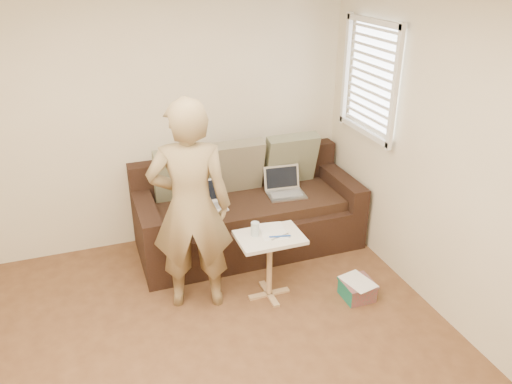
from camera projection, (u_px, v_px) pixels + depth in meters
The scene contains 15 objects.
wall_back at pixel (147, 119), 4.81m from camera, with size 4.00×4.00×0.00m, color beige.
wall_right at pixel (486, 181), 3.51m from camera, with size 4.50×4.50×0.00m, color beige.
window_blinds at pixel (371, 78), 4.60m from camera, with size 0.12×0.88×1.08m, color white, non-canonical shape.
sofa at pixel (248, 208), 5.04m from camera, with size 2.20×0.95×0.85m, color black, non-canonical shape.
pillow_left at pixel (182, 174), 4.89m from camera, with size 0.55×0.14×0.55m, color #63684D, non-canonical shape.
pillow_mid at pixel (236, 167), 5.07m from camera, with size 0.55×0.14×0.55m, color #6D6B4E, non-canonical shape.
pillow_right at pixel (291, 159), 5.26m from camera, with size 0.55×0.14×0.55m, color #63684D, non-canonical shape.
laptop_silver at pixel (286, 195), 5.09m from camera, with size 0.37×0.27×0.25m, color #B7BABC, non-canonical shape.
laptop_white at pixel (208, 209), 4.83m from camera, with size 0.34×0.25×0.25m, color white, non-canonical shape.
person at pixel (191, 208), 4.00m from camera, with size 0.66×0.45×1.82m, color olive.
side_table at pixel (269, 266), 4.33m from camera, with size 0.55×0.38×0.60m, color silver, non-canonical shape.
drinking_glass at pixel (255, 229), 4.18m from camera, with size 0.07×0.07×0.12m, color silver, non-canonical shape.
scissors at pixel (280, 236), 4.17m from camera, with size 0.18×0.10×0.02m, color silver, non-canonical shape.
paper_on_table at pixel (273, 231), 4.26m from camera, with size 0.21×0.30×0.00m, color white, non-canonical shape.
striped_box at pixel (357, 289), 4.39m from camera, with size 0.27×0.27×0.17m, color red, non-canonical shape.
Camera 1 is at (-0.59, -2.47, 2.74)m, focal length 35.34 mm.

